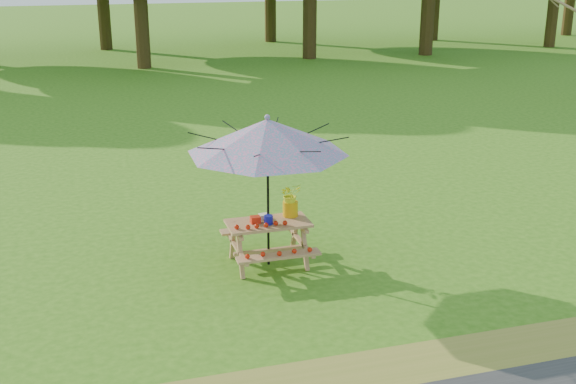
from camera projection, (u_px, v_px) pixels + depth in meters
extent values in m
plane|color=#346A14|center=(483.00, 252.00, 11.13)|extent=(120.00, 120.00, 0.00)
cube|color=#9D6747|center=(268.00, 223.00, 10.49)|extent=(1.20, 0.62, 0.04)
cube|color=#9D6747|center=(279.00, 256.00, 10.08)|extent=(1.20, 0.22, 0.04)
cube|color=#9D6747|center=(259.00, 229.00, 11.08)|extent=(1.20, 0.22, 0.04)
cylinder|color=black|center=(268.00, 192.00, 10.34)|extent=(0.04, 0.04, 2.25)
cone|color=teal|center=(267.00, 136.00, 10.08)|extent=(2.99, 2.99, 0.49)
sphere|color=teal|center=(267.00, 117.00, 10.00)|extent=(0.08, 0.08, 0.08)
cube|color=red|center=(255.00, 220.00, 10.43)|extent=(0.14, 0.12, 0.10)
cylinder|color=#13149E|center=(268.00, 220.00, 10.38)|extent=(0.13, 0.13, 0.13)
cube|color=white|center=(264.00, 216.00, 10.60)|extent=(0.13, 0.13, 0.07)
cylinder|color=#E2A10B|center=(290.00, 209.00, 10.69)|extent=(0.23, 0.23, 0.23)
imported|color=yellow|center=(290.00, 194.00, 10.62)|extent=(0.36, 0.33, 0.34)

